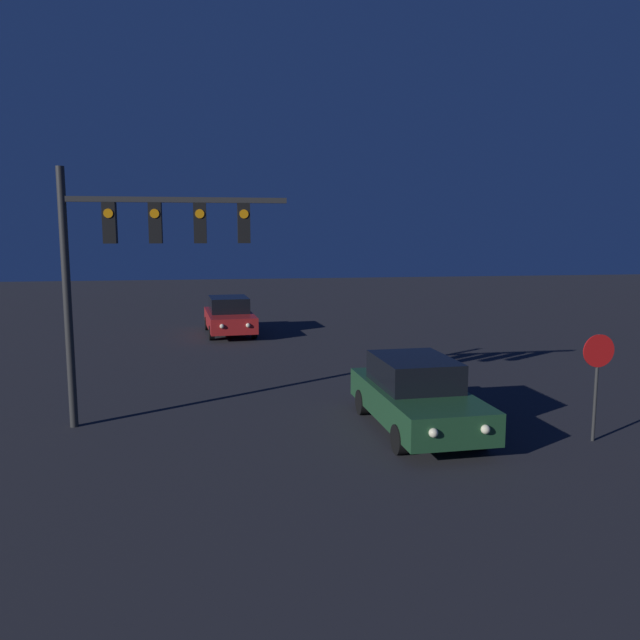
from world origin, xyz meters
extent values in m
cube|color=#1E4728|center=(2.06, 13.28, 0.63)|extent=(2.06, 4.58, 0.66)
cube|color=black|center=(2.05, 13.50, 1.28)|extent=(1.69, 2.22, 0.64)
cylinder|color=black|center=(2.98, 11.91, 0.30)|extent=(0.23, 0.61, 0.60)
cylinder|color=black|center=(1.25, 11.85, 0.30)|extent=(0.23, 0.61, 0.60)
cylinder|color=black|center=(2.88, 14.71, 0.30)|extent=(0.23, 0.61, 0.60)
cylinder|color=black|center=(1.14, 14.64, 0.30)|extent=(0.23, 0.61, 0.60)
sphere|color=#F9EFC6|center=(2.67, 11.02, 0.70)|extent=(0.18, 0.18, 0.18)
sphere|color=#F9EFC6|center=(1.63, 10.98, 0.70)|extent=(0.18, 0.18, 0.18)
cube|color=#B21E1E|center=(-1.79, 27.34, 0.63)|extent=(2.23, 4.64, 0.66)
cube|color=black|center=(-1.81, 27.56, 1.28)|extent=(1.77, 2.28, 0.64)
cylinder|color=black|center=(-0.82, 26.01, 0.30)|extent=(0.25, 0.62, 0.60)
cylinder|color=black|center=(-2.55, 25.88, 0.30)|extent=(0.25, 0.62, 0.60)
cylinder|color=black|center=(-1.04, 28.80, 0.30)|extent=(0.25, 0.62, 0.60)
cylinder|color=black|center=(-2.77, 28.66, 0.30)|extent=(0.25, 0.62, 0.60)
sphere|color=#F9EFC6|center=(-1.10, 25.11, 0.70)|extent=(0.18, 0.18, 0.18)
sphere|color=#F9EFC6|center=(-2.13, 25.03, 0.70)|extent=(0.18, 0.18, 0.18)
cylinder|color=#2D2D2D|center=(-5.53, 14.75, 2.89)|extent=(0.18, 0.18, 5.78)
cube|color=#2D2D2D|center=(-3.10, 14.75, 5.09)|extent=(4.88, 0.12, 0.12)
cube|color=black|center=(-4.56, 14.75, 4.58)|extent=(0.28, 0.28, 0.90)
cylinder|color=orange|center=(-4.56, 14.60, 4.78)|extent=(0.20, 0.02, 0.20)
cube|color=black|center=(-3.58, 14.75, 4.58)|extent=(0.28, 0.28, 0.90)
cylinder|color=orange|center=(-3.58, 14.60, 4.78)|extent=(0.20, 0.02, 0.20)
cube|color=black|center=(-2.61, 14.75, 4.58)|extent=(0.28, 0.28, 0.90)
cylinder|color=orange|center=(-2.61, 14.60, 4.78)|extent=(0.20, 0.02, 0.20)
cube|color=black|center=(-1.63, 14.75, 4.58)|extent=(0.28, 0.28, 0.90)
cylinder|color=orange|center=(-1.63, 14.60, 4.78)|extent=(0.20, 0.02, 0.20)
cylinder|color=#2D2D2D|center=(5.51, 11.96, 1.14)|extent=(0.07, 0.07, 2.28)
cylinder|color=red|center=(5.51, 11.94, 1.94)|extent=(0.69, 0.03, 0.69)
camera|label=1|loc=(-2.23, 0.36, 4.36)|focal=35.00mm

